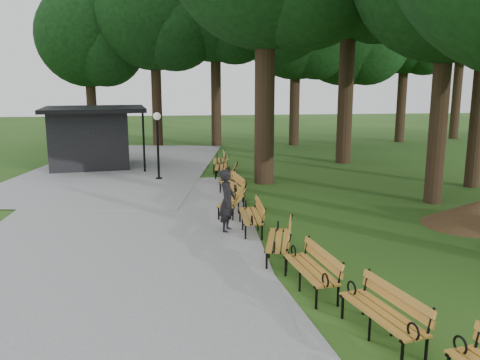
{
  "coord_description": "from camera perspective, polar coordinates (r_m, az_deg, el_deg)",
  "views": [
    {
      "loc": [
        -2.16,
        -10.08,
        4.18
      ],
      "look_at": [
        -0.26,
        5.03,
        1.1
      ],
      "focal_mm": 37.1,
      "sensor_mm": 36.0,
      "label": 1
    }
  ],
  "objects": [
    {
      "name": "path",
      "position": [
        13.84,
        -14.54,
        -6.39
      ],
      "size": [
        12.0,
        38.0,
        0.06
      ],
      "primitive_type": "cube",
      "color": "gray",
      "rests_on": "ground"
    },
    {
      "name": "dirt_mound",
      "position": [
        16.18,
        25.84,
        -3.38
      ],
      "size": [
        2.81,
        2.81,
        0.72
      ],
      "primitive_type": "cone",
      "color": "#47301C",
      "rests_on": "ground"
    },
    {
      "name": "bench_4",
      "position": [
        13.91,
        1.21,
        -4.16
      ],
      "size": [
        0.71,
        1.92,
        0.88
      ],
      "primitive_type": null,
      "rotation": [
        0.0,
        0.0,
        -1.61
      ],
      "color": "#C2802C",
      "rests_on": "ground"
    },
    {
      "name": "bench_6",
      "position": [
        17.74,
        -1.03,
        -0.74
      ],
      "size": [
        0.88,
        1.97,
        0.88
      ],
      "primitive_type": null,
      "rotation": [
        0.0,
        0.0,
        -1.44
      ],
      "color": "#C2802C",
      "rests_on": "ground"
    },
    {
      "name": "ground",
      "position": [
        11.12,
        4.67,
        -10.68
      ],
      "size": [
        100.0,
        100.0,
        0.0
      ],
      "primitive_type": "plane",
      "color": "#244D16",
      "rests_on": "ground"
    },
    {
      "name": "kiosk",
      "position": [
        24.97,
        -16.89,
        4.69
      ],
      "size": [
        5.12,
        4.59,
        2.92
      ],
      "primitive_type": null,
      "rotation": [
        0.0,
        0.0,
        0.12
      ],
      "color": "black",
      "rests_on": "ground"
    },
    {
      "name": "bench_7",
      "position": [
        19.74,
        -1.35,
        0.52
      ],
      "size": [
        0.99,
        1.99,
        0.88
      ],
      "primitive_type": null,
      "rotation": [
        0.0,
        0.0,
        -1.76
      ],
      "color": "#C2802C",
      "rests_on": "ground"
    },
    {
      "name": "bench_9",
      "position": [
        23.24,
        -2.49,
        2.17
      ],
      "size": [
        0.77,
        1.94,
        0.88
      ],
      "primitive_type": null,
      "rotation": [
        0.0,
        0.0,
        -1.64
      ],
      "color": "#C2802C",
      "rests_on": "ground"
    },
    {
      "name": "tree_backdrop",
      "position": [
        34.39,
        8.75,
        17.53
      ],
      "size": [
        36.8,
        9.76,
        15.81
      ],
      "primitive_type": null,
      "color": "black",
      "rests_on": "ground"
    },
    {
      "name": "bench_3",
      "position": [
        11.88,
        4.44,
        -6.94
      ],
      "size": [
        1.09,
        2.0,
        0.88
      ],
      "primitive_type": null,
      "rotation": [
        0.0,
        0.0,
        -1.82
      ],
      "color": "#C2802C",
      "rests_on": "ground"
    },
    {
      "name": "person",
      "position": [
        13.75,
        -1.48,
        -2.44
      ],
      "size": [
        0.62,
        0.75,
        1.77
      ],
      "primitive_type": "imported",
      "rotation": [
        0.0,
        0.0,
        1.22
      ],
      "color": "black",
      "rests_on": "ground"
    },
    {
      "name": "bench_8",
      "position": [
        21.75,
        -2.15,
        1.53
      ],
      "size": [
        0.88,
        1.97,
        0.88
      ],
      "primitive_type": null,
      "rotation": [
        0.0,
        0.0,
        -1.7
      ],
      "color": "#C2802C",
      "rests_on": "ground"
    },
    {
      "name": "bench_5",
      "position": [
        15.64,
        -0.96,
        -2.39
      ],
      "size": [
        1.22,
        2.0,
        0.88
      ],
      "primitive_type": null,
      "rotation": [
        0.0,
        0.0,
        -1.9
      ],
      "color": "#C2802C",
      "rests_on": "ground"
    },
    {
      "name": "bench_1",
      "position": [
        8.69,
        15.99,
        -14.55
      ],
      "size": [
        1.05,
        2.0,
        0.88
      ],
      "primitive_type": null,
      "rotation": [
        0.0,
        0.0,
        -1.34
      ],
      "color": "#C2802C",
      "rests_on": "ground"
    },
    {
      "name": "bench_2",
      "position": [
        10.22,
        8.09,
        -10.16
      ],
      "size": [
        0.89,
        1.97,
        0.88
      ],
      "primitive_type": null,
      "rotation": [
        0.0,
        0.0,
        -1.44
      ],
      "color": "#C2802C",
      "rests_on": "ground"
    },
    {
      "name": "lamp_post",
      "position": [
        21.08,
        -9.48,
        5.57
      ],
      "size": [
        0.32,
        0.32,
        2.86
      ],
      "color": "black",
      "rests_on": "ground"
    }
  ]
}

